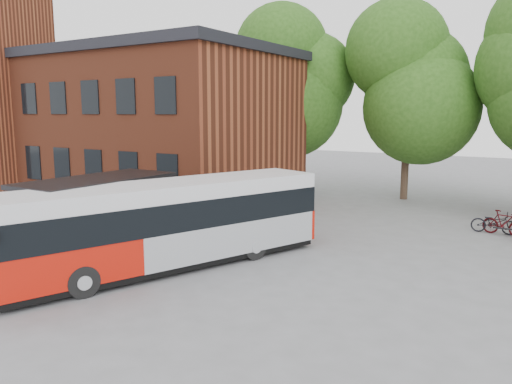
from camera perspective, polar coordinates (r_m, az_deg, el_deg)
The scene contains 9 objects.
ground at distance 16.16m, azimuth -3.89°, elevation -9.25°, with size 100.00×100.00×0.00m, color slate.
station_building at distance 30.73m, azimuth -13.92°, elevation 7.27°, with size 18.40×10.40×8.50m, color brown, non-canonical shape.
clock_tower at distance 33.24m, azimuth -26.94°, elevation 15.07°, with size 5.20×5.20×18.20m, color brown, non-canonical shape.
bus_shelter at distance 18.06m, azimuth -17.51°, elevation -2.93°, with size 3.60×7.00×2.90m, color #232326, non-canonical shape.
tree_0 at distance 32.14m, azimuth 4.19°, elevation 9.80°, with size 7.92×7.92×11.00m, color #244B14, non-canonical shape.
tree_1 at distance 30.48m, azimuth 16.95°, elevation 8.92°, with size 7.92×7.92×10.40m, color #244B14, non-canonical shape.
city_bus at distance 16.63m, azimuth -9.96°, elevation -3.77°, with size 2.38×11.18×2.84m, color red, non-canonical shape.
bicycle_0 at distance 23.42m, azimuth 25.55°, elevation -3.16°, with size 0.63×1.81×0.95m, color black.
bicycle_1 at distance 23.20m, azimuth 26.46°, elevation -3.20°, with size 0.49×1.75×1.05m, color #3B080C.
Camera 1 is at (9.03, -12.41, 5.08)m, focal length 35.00 mm.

